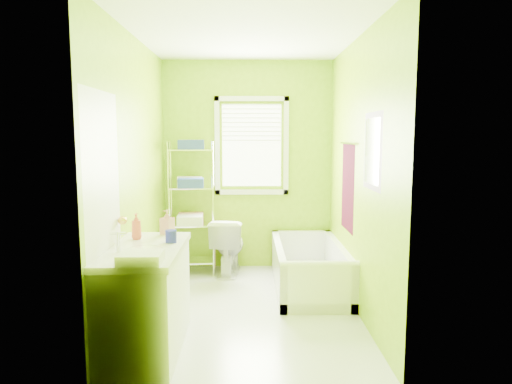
{
  "coord_description": "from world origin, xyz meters",
  "views": [
    {
      "loc": [
        0.03,
        -4.29,
        1.68
      ],
      "look_at": [
        0.09,
        0.25,
        1.11
      ],
      "focal_mm": 32.0,
      "sensor_mm": 36.0,
      "label": 1
    }
  ],
  "objects_px": {
    "toilet": "(228,246)",
    "vanity": "(146,296)",
    "wire_shelf_unit": "(192,192)",
    "bathtub": "(309,274)"
  },
  "relations": [
    {
      "from": "vanity",
      "to": "wire_shelf_unit",
      "type": "height_order",
      "value": "wire_shelf_unit"
    },
    {
      "from": "vanity",
      "to": "wire_shelf_unit",
      "type": "xyz_separation_m",
      "value": [
        0.11,
        2.06,
        0.55
      ]
    },
    {
      "from": "toilet",
      "to": "vanity",
      "type": "xyz_separation_m",
      "value": [
        -0.54,
        -2.01,
        0.1
      ]
    },
    {
      "from": "vanity",
      "to": "wire_shelf_unit",
      "type": "relative_size",
      "value": 0.68
    },
    {
      "from": "bathtub",
      "to": "toilet",
      "type": "distance_m",
      "value": 1.09
    },
    {
      "from": "vanity",
      "to": "wire_shelf_unit",
      "type": "bearing_deg",
      "value": 86.94
    },
    {
      "from": "bathtub",
      "to": "wire_shelf_unit",
      "type": "distance_m",
      "value": 1.7
    },
    {
      "from": "bathtub",
      "to": "vanity",
      "type": "xyz_separation_m",
      "value": [
        -1.46,
        -1.45,
        0.28
      ]
    },
    {
      "from": "toilet",
      "to": "wire_shelf_unit",
      "type": "bearing_deg",
      "value": -0.6
    },
    {
      "from": "bathtub",
      "to": "toilet",
      "type": "height_order",
      "value": "toilet"
    }
  ]
}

